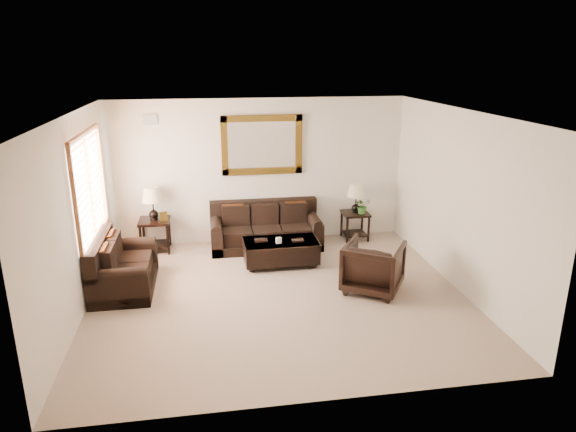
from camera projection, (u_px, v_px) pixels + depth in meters
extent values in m
cube|color=gray|center=(278.00, 295.00, 7.68)|extent=(5.50, 5.00, 0.01)
cube|color=white|center=(277.00, 113.00, 6.87)|extent=(5.50, 5.00, 0.01)
cube|color=#EDE3CC|center=(259.00, 171.00, 9.63)|extent=(5.50, 0.01, 2.70)
cube|color=#EDE3CC|center=(315.00, 283.00, 4.92)|extent=(5.50, 0.01, 2.70)
cube|color=#EDE3CC|center=(74.00, 219.00, 6.85)|extent=(0.01, 5.00, 2.70)
cube|color=#EDE3CC|center=(459.00, 201.00, 7.70)|extent=(0.01, 5.00, 2.70)
cube|color=white|center=(88.00, 188.00, 7.64)|extent=(0.01, 1.80, 1.50)
cube|color=brown|center=(84.00, 135.00, 7.41)|extent=(0.06, 1.96, 0.08)
cube|color=brown|center=(96.00, 237.00, 7.88)|extent=(0.06, 1.96, 0.08)
cube|color=brown|center=(76.00, 205.00, 6.76)|extent=(0.06, 0.08, 1.50)
cube|color=brown|center=(102.00, 174.00, 8.53)|extent=(0.06, 0.08, 1.50)
cube|color=brown|center=(90.00, 188.00, 7.64)|extent=(0.05, 0.05, 1.50)
cube|color=#482B0E|center=(262.00, 145.00, 9.45)|extent=(1.50, 0.06, 1.10)
cube|color=white|center=(262.00, 145.00, 9.47)|extent=(1.26, 0.01, 0.86)
cube|color=#999999|center=(151.00, 120.00, 9.01)|extent=(0.25, 0.02, 0.18)
cube|color=black|center=(266.00, 243.00, 9.59)|extent=(2.03, 0.88, 0.17)
cube|color=black|center=(264.00, 210.00, 9.74)|extent=(2.03, 0.20, 0.41)
cube|color=black|center=(237.00, 234.00, 9.43)|extent=(0.52, 0.72, 0.25)
cube|color=black|center=(266.00, 233.00, 9.51)|extent=(0.52, 0.72, 0.25)
cube|color=black|center=(295.00, 231.00, 9.59)|extent=(0.52, 0.72, 0.25)
cube|color=black|center=(217.00, 237.00, 9.40)|extent=(0.20, 0.88, 0.49)
cylinder|color=black|center=(216.00, 225.00, 9.33)|extent=(0.20, 0.86, 0.20)
cube|color=black|center=(314.00, 232.00, 9.68)|extent=(0.20, 0.88, 0.49)
cylinder|color=black|center=(314.00, 220.00, 9.61)|extent=(0.20, 0.86, 0.20)
cube|color=#5F2C0C|center=(233.00, 214.00, 9.49)|extent=(0.39, 0.17, 0.40)
cube|color=#5F2C0C|center=(296.00, 211.00, 9.67)|extent=(0.39, 0.17, 0.40)
cube|color=black|center=(126.00, 283.00, 7.91)|extent=(0.88, 1.48, 0.17)
cube|color=black|center=(99.00, 251.00, 7.70)|extent=(0.20, 1.48, 0.42)
cube|color=black|center=(123.00, 277.00, 7.60)|extent=(0.72, 0.51, 0.25)
cube|color=black|center=(128.00, 264.00, 8.10)|extent=(0.72, 0.51, 0.25)
cube|color=black|center=(118.00, 291.00, 7.26)|extent=(0.88, 0.20, 0.49)
cylinder|color=black|center=(117.00, 275.00, 7.19)|extent=(0.86, 0.20, 0.20)
cube|color=black|center=(130.00, 258.00, 8.46)|extent=(0.88, 0.20, 0.49)
cylinder|color=black|center=(129.00, 244.00, 8.39)|extent=(0.86, 0.20, 0.20)
cube|color=#5F2C0C|center=(107.00, 259.00, 7.43)|extent=(0.17, 0.39, 0.40)
cube|color=#5F2C0C|center=(114.00, 244.00, 8.02)|extent=(0.17, 0.39, 0.40)
cube|color=black|center=(154.00, 221.00, 9.27)|extent=(0.55, 0.55, 0.05)
cube|color=black|center=(156.00, 244.00, 9.40)|extent=(0.46, 0.46, 0.03)
cylinder|color=black|center=(141.00, 242.00, 9.10)|extent=(0.05, 0.05, 0.55)
cylinder|color=black|center=(168.00, 240.00, 9.17)|extent=(0.05, 0.05, 0.55)
cylinder|color=black|center=(144.00, 233.00, 9.54)|extent=(0.05, 0.05, 0.55)
cylinder|color=black|center=(169.00, 232.00, 9.61)|extent=(0.05, 0.05, 0.55)
sphere|color=black|center=(154.00, 214.00, 9.23)|extent=(0.17, 0.17, 0.17)
cylinder|color=black|center=(153.00, 205.00, 9.18)|extent=(0.02, 0.02, 0.36)
cone|color=#D3B98D|center=(152.00, 194.00, 9.12)|extent=(0.38, 0.38, 0.26)
cube|color=#482B0E|center=(164.00, 216.00, 9.17)|extent=(0.15, 0.10, 0.17)
cube|color=black|center=(355.00, 213.00, 9.89)|extent=(0.49, 0.49, 0.04)
cube|color=black|center=(355.00, 233.00, 10.01)|extent=(0.42, 0.42, 0.03)
cylinder|color=black|center=(347.00, 231.00, 9.74)|extent=(0.04, 0.04, 0.49)
cylinder|color=black|center=(369.00, 230.00, 9.80)|extent=(0.04, 0.04, 0.49)
cylinder|color=black|center=(341.00, 224.00, 10.14)|extent=(0.04, 0.04, 0.49)
cylinder|color=black|center=(362.00, 223.00, 10.20)|extent=(0.04, 0.04, 0.49)
sphere|color=black|center=(356.00, 208.00, 9.86)|extent=(0.15, 0.15, 0.15)
cylinder|color=black|center=(356.00, 200.00, 9.81)|extent=(0.02, 0.02, 0.32)
cone|color=#D3B98D|center=(356.00, 191.00, 9.75)|extent=(0.34, 0.34, 0.23)
sphere|color=black|center=(252.00, 269.00, 8.50)|extent=(0.11, 0.11, 0.11)
sphere|color=black|center=(314.00, 265.00, 8.66)|extent=(0.11, 0.11, 0.11)
sphere|color=black|center=(249.00, 258.00, 8.95)|extent=(0.11, 0.11, 0.11)
sphere|color=black|center=(308.00, 255.00, 9.11)|extent=(0.11, 0.11, 0.11)
cube|color=black|center=(281.00, 250.00, 8.74)|extent=(1.25, 0.68, 0.35)
cube|color=black|center=(281.00, 242.00, 8.70)|extent=(1.27, 0.69, 0.04)
cube|color=black|center=(261.00, 240.00, 8.68)|extent=(0.21, 0.15, 0.03)
cube|color=black|center=(298.00, 240.00, 8.69)|extent=(0.19, 0.14, 0.02)
cube|color=white|center=(279.00, 240.00, 8.58)|extent=(0.10, 0.08, 0.10)
imported|color=black|center=(373.00, 264.00, 7.73)|extent=(1.10, 1.09, 0.84)
imported|color=#2E5D1F|center=(362.00, 207.00, 9.78)|extent=(0.35, 0.37, 0.25)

